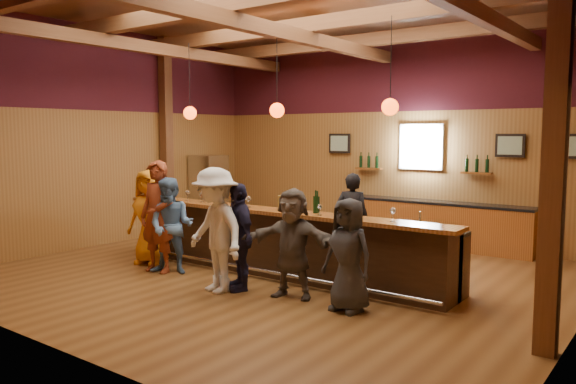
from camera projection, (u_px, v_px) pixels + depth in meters
name	position (u px, v px, depth m)	size (l,w,h in m)	color
room	(279.00, 78.00, 9.03)	(9.04, 9.00, 4.52)	brown
bar_counter	(283.00, 242.00, 9.38)	(6.30, 1.07, 1.11)	black
back_bar_cabinet	(433.00, 224.00, 11.54)	(4.00, 0.52, 0.95)	brown
window	(421.00, 147.00, 11.80)	(0.95, 0.09, 0.95)	silver
framed_pictures	(462.00, 145.00, 11.27)	(5.35, 0.05, 0.45)	black
wine_shelves	(419.00, 167.00, 11.79)	(3.00, 0.18, 0.30)	brown
pendant_lights	(277.00, 110.00, 9.04)	(4.24, 0.24, 1.37)	black
stainless_fridge	(209.00, 192.00, 13.73)	(0.70, 0.70, 1.80)	silver
customer_orange	(149.00, 217.00, 10.01)	(0.83, 0.54, 1.69)	orange
customer_redvest	(158.00, 217.00, 9.40)	(0.69, 0.45, 1.88)	maroon
customer_denim	(171.00, 226.00, 9.30)	(0.78, 0.61, 1.60)	#4F739E
customer_white	(215.00, 230.00, 8.21)	(1.19, 0.68, 1.84)	silver
customer_navy	(239.00, 237.00, 8.35)	(0.94, 0.39, 1.61)	black
customer_brown	(292.00, 243.00, 7.94)	(1.45, 0.46, 1.57)	#554C44
customer_dark	(348.00, 255.00, 7.33)	(0.73, 0.48, 1.50)	#2A2B2D
bartender	(352.00, 219.00, 9.98)	(0.60, 0.39, 1.64)	black
ice_bucket	(284.00, 203.00, 9.02)	(0.21, 0.21, 0.23)	brown
bottle_a	(317.00, 204.00, 8.70)	(0.07, 0.07, 0.33)	black
bottle_b	(316.00, 204.00, 8.62)	(0.08, 0.08, 0.35)	black
glass_a	(164.00, 192.00, 10.46)	(0.08, 0.08, 0.18)	silver
glass_b	(188.00, 193.00, 10.19)	(0.09, 0.09, 0.19)	silver
glass_c	(202.00, 195.00, 9.99)	(0.08, 0.08, 0.19)	silver
glass_d	(218.00, 197.00, 9.63)	(0.09, 0.09, 0.20)	silver
glass_e	(249.00, 199.00, 9.27)	(0.09, 0.09, 0.19)	silver
glass_f	(320.00, 207.00, 8.40)	(0.07, 0.07, 0.17)	silver
glass_g	(357.00, 209.00, 8.10)	(0.08, 0.08, 0.18)	silver
glass_h	(393.00, 212.00, 7.77)	(0.09, 0.09, 0.20)	silver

